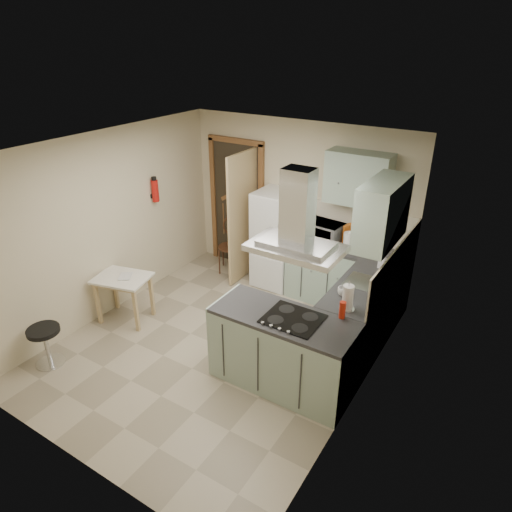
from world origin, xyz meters
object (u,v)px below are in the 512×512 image
Objects in this scene: drop_leaf_table at (125,298)px; bentwood_chair at (230,247)px; fridge at (276,239)px; microwave at (324,232)px; peninsula at (283,351)px; stool at (47,346)px; extractor_hood at (296,248)px.

bentwood_chair is (0.39, 1.94, 0.09)m from drop_leaf_table.
fridge is at bearing -21.59° from bentwood_chair.
fridge is 2.92× the size of microwave.
microwave reaches higher than peninsula.
peninsula is 3.10× the size of stool.
microwave is (-0.46, 1.98, 0.59)m from peninsula.
fridge is at bearing 67.37° from stool.
drop_leaf_table is 0.83× the size of bentwood_chair.
drop_leaf_table is at bearing -129.15° from microwave.
bentwood_chair is at bearing -172.50° from microwave.
peninsula is 1.83× the size of bentwood_chair.
bentwood_chair is (-2.17, 1.94, -1.30)m from extractor_hood.
stool is 3.86m from microwave.
peninsula is 1.72× the size of extractor_hood.
stool is at bearing -117.42° from microwave.
microwave is (0.77, 0.00, 0.29)m from fridge.
extractor_hood is 3.19m from bentwood_chair.
bentwood_chair is (-2.07, 1.94, -0.03)m from peninsula.
extractor_hood is at bearing 23.96° from stool.
microwave is at bearing 30.89° from drop_leaf_table.
bentwood_chair reaches higher than stool.
drop_leaf_table is 1.98m from bentwood_chair.
stool is (-1.31, -3.15, -0.50)m from fridge.
stool is at bearing -112.63° from fridge.
bentwood_chair is at bearing -177.32° from fridge.
fridge is 0.91m from bentwood_chair.
fridge is 3.00× the size of stool.
drop_leaf_table is 1.17m from stool.
extractor_hood is at bearing -66.10° from bentwood_chair.
peninsula is 2.21× the size of drop_leaf_table.
fridge is 1.67× the size of extractor_hood.
stool is at bearing -155.21° from peninsula.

